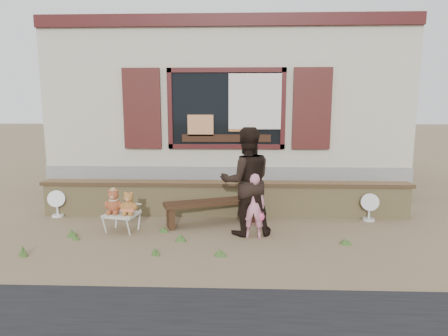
{
  "coord_description": "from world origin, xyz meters",
  "views": [
    {
      "loc": [
        0.24,
        -6.06,
        2.09
      ],
      "look_at": [
        0.0,
        0.6,
        1.0
      ],
      "focal_mm": 30.0,
      "sensor_mm": 36.0,
      "label": 1
    }
  ],
  "objects_px": {
    "folding_chair": "(122,215)",
    "adult": "(246,182)",
    "bench": "(211,207)",
    "teddy_bear_right": "(129,203)",
    "teddy_bear_left": "(114,201)",
    "child": "(253,206)"
  },
  "relations": [
    {
      "from": "folding_chair",
      "to": "adult",
      "type": "height_order",
      "value": "adult"
    },
    {
      "from": "bench",
      "to": "teddy_bear_right",
      "type": "relative_size",
      "value": 4.39
    },
    {
      "from": "teddy_bear_left",
      "to": "bench",
      "type": "bearing_deg",
      "value": 26.66
    },
    {
      "from": "child",
      "to": "adult",
      "type": "bearing_deg",
      "value": -57.05
    },
    {
      "from": "teddy_bear_left",
      "to": "adult",
      "type": "xyz_separation_m",
      "value": [
        2.24,
        -0.07,
        0.36
      ]
    },
    {
      "from": "bench",
      "to": "child",
      "type": "relative_size",
      "value": 1.61
    },
    {
      "from": "bench",
      "to": "folding_chair",
      "type": "distance_m",
      "value": 1.56
    },
    {
      "from": "teddy_bear_left",
      "to": "child",
      "type": "relative_size",
      "value": 0.39
    },
    {
      "from": "teddy_bear_right",
      "to": "child",
      "type": "distance_m",
      "value": 2.08
    },
    {
      "from": "teddy_bear_left",
      "to": "folding_chair",
      "type": "bearing_deg",
      "value": -0.0
    },
    {
      "from": "bench",
      "to": "adult",
      "type": "relative_size",
      "value": 0.96
    },
    {
      "from": "bench",
      "to": "teddy_bear_left",
      "type": "height_order",
      "value": "teddy_bear_left"
    },
    {
      "from": "bench",
      "to": "teddy_bear_right",
      "type": "xyz_separation_m",
      "value": [
        -1.35,
        -0.49,
        0.19
      ]
    },
    {
      "from": "teddy_bear_left",
      "to": "adult",
      "type": "height_order",
      "value": "adult"
    },
    {
      "from": "bench",
      "to": "child",
      "type": "xyz_separation_m",
      "value": [
        0.72,
        -0.69,
        0.22
      ]
    },
    {
      "from": "adult",
      "to": "teddy_bear_left",
      "type": "bearing_deg",
      "value": -11.08
    },
    {
      "from": "folding_chair",
      "to": "child",
      "type": "relative_size",
      "value": 0.56
    },
    {
      "from": "folding_chair",
      "to": "teddy_bear_left",
      "type": "relative_size",
      "value": 1.41
    },
    {
      "from": "adult",
      "to": "bench",
      "type": "bearing_deg",
      "value": -48.84
    },
    {
      "from": "bench",
      "to": "folding_chair",
      "type": "height_order",
      "value": "bench"
    },
    {
      "from": "folding_chair",
      "to": "teddy_bear_right",
      "type": "height_order",
      "value": "teddy_bear_right"
    },
    {
      "from": "adult",
      "to": "teddy_bear_right",
      "type": "bearing_deg",
      "value": -9.68
    }
  ]
}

